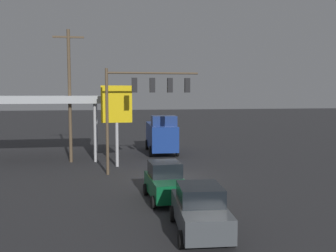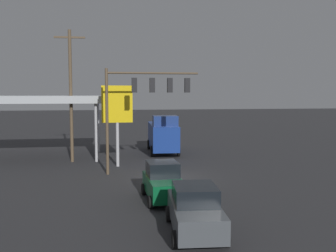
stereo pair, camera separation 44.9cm
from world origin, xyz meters
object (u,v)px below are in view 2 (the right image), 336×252
(utility_pole, at_px, (71,93))
(hatchback_crossing, at_px, (163,182))
(traffic_signal_assembly, at_px, (144,95))
(delivery_truck, at_px, (163,135))
(price_sign, at_px, (117,108))
(sedan_waiting, at_px, (195,210))

(utility_pole, distance_m, hatchback_crossing, 13.95)
(traffic_signal_assembly, height_order, delivery_truck, traffic_signal_assembly)
(traffic_signal_assembly, relative_size, hatchback_crossing, 1.86)
(utility_pole, bearing_deg, traffic_signal_assembly, 136.13)
(traffic_signal_assembly, bearing_deg, price_sign, -56.98)
(utility_pole, distance_m, sedan_waiting, 18.37)
(traffic_signal_assembly, xyz_separation_m, price_sign, (1.76, -2.70, -1.01))
(hatchback_crossing, xyz_separation_m, delivery_truck, (-2.10, -15.15, 0.75))
(traffic_signal_assembly, relative_size, price_sign, 1.18)
(traffic_signal_assembly, distance_m, utility_pole, 7.44)
(price_sign, xyz_separation_m, sedan_waiting, (-2.75, 14.17, -3.47))
(hatchback_crossing, bearing_deg, delivery_truck, 169.60)
(price_sign, relative_size, sedan_waiting, 1.35)
(utility_pole, relative_size, price_sign, 1.72)
(price_sign, relative_size, delivery_truck, 0.89)
(utility_pole, height_order, delivery_truck, utility_pole)
(traffic_signal_assembly, relative_size, delivery_truck, 1.05)
(utility_pole, bearing_deg, hatchback_crossing, 115.98)
(sedan_waiting, bearing_deg, traffic_signal_assembly, -170.87)
(traffic_signal_assembly, distance_m, delivery_truck, 9.59)
(sedan_waiting, bearing_deg, delivery_truck, 179.82)
(traffic_signal_assembly, xyz_separation_m, sedan_waiting, (-1.00, 11.46, -4.48))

